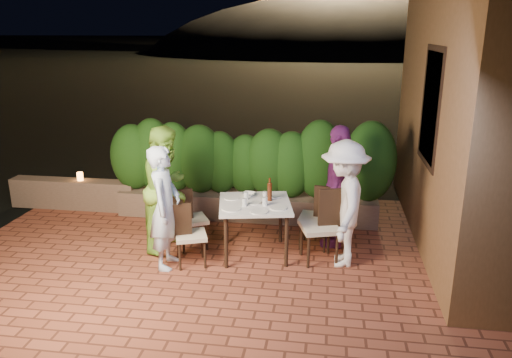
% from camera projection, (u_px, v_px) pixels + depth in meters
% --- Properties ---
extents(ground, '(400.00, 400.00, 0.00)m').
position_uv_depth(ground, '(199.00, 285.00, 6.07)').
color(ground, black).
rests_on(ground, ground).
extents(terrace_floor, '(7.00, 6.00, 0.15)m').
position_uv_depth(terrace_floor, '(208.00, 270.00, 6.56)').
color(terrace_floor, brown).
rests_on(terrace_floor, ground).
extents(building_wall, '(1.60, 5.00, 5.00)m').
position_uv_depth(building_wall, '(490.00, 65.00, 6.72)').
color(building_wall, brown).
rests_on(building_wall, ground).
extents(window_pane, '(0.08, 1.00, 1.40)m').
position_uv_depth(window_pane, '(433.00, 106.00, 6.50)').
color(window_pane, black).
rests_on(window_pane, building_wall).
extents(window_frame, '(0.06, 1.15, 1.55)m').
position_uv_depth(window_frame, '(432.00, 106.00, 6.50)').
color(window_frame, black).
rests_on(window_frame, building_wall).
extents(planter, '(4.20, 0.55, 0.40)m').
position_uv_depth(planter, '(246.00, 205.00, 8.15)').
color(planter, brown).
rests_on(planter, ground).
extents(hedge, '(4.00, 0.70, 1.10)m').
position_uv_depth(hedge, '(246.00, 161.00, 7.94)').
color(hedge, '#183E10').
rests_on(hedge, planter).
extents(parapet, '(2.20, 0.30, 0.50)m').
position_uv_depth(parapet, '(74.00, 194.00, 8.57)').
color(parapet, brown).
rests_on(parapet, ground).
extents(hill, '(52.00, 40.00, 22.00)m').
position_uv_depth(hill, '(336.00, 85.00, 63.72)').
color(hill, black).
rests_on(hill, ground).
extents(dining_table, '(1.11, 1.11, 0.75)m').
position_uv_depth(dining_table, '(255.00, 229.00, 6.75)').
color(dining_table, white).
rests_on(dining_table, ground).
extents(plate_nw, '(0.24, 0.24, 0.01)m').
position_uv_depth(plate_nw, '(231.00, 209.00, 6.40)').
color(plate_nw, white).
rests_on(plate_nw, dining_table).
extents(plate_sw, '(0.21, 0.21, 0.01)m').
position_uv_depth(plate_sw, '(232.00, 198.00, 6.81)').
color(plate_sw, white).
rests_on(plate_sw, dining_table).
extents(plate_ne, '(0.22, 0.22, 0.01)m').
position_uv_depth(plate_ne, '(278.00, 208.00, 6.43)').
color(plate_ne, white).
rests_on(plate_ne, dining_table).
extents(plate_se, '(0.22, 0.22, 0.01)m').
position_uv_depth(plate_se, '(275.00, 196.00, 6.91)').
color(plate_se, white).
rests_on(plate_se, dining_table).
extents(plate_centre, '(0.20, 0.20, 0.01)m').
position_uv_depth(plate_centre, '(254.00, 202.00, 6.64)').
color(plate_centre, white).
rests_on(plate_centre, dining_table).
extents(plate_front, '(0.23, 0.23, 0.01)m').
position_uv_depth(plate_front, '(259.00, 212.00, 6.31)').
color(plate_front, white).
rests_on(plate_front, dining_table).
extents(glass_nw, '(0.06, 0.06, 0.10)m').
position_uv_depth(glass_nw, '(244.00, 202.00, 6.51)').
color(glass_nw, silver).
rests_on(glass_nw, dining_table).
extents(glass_sw, '(0.06, 0.06, 0.10)m').
position_uv_depth(glass_sw, '(246.00, 196.00, 6.76)').
color(glass_sw, silver).
rests_on(glass_sw, dining_table).
extents(glass_ne, '(0.07, 0.07, 0.11)m').
position_uv_depth(glass_ne, '(265.00, 201.00, 6.52)').
color(glass_ne, silver).
rests_on(glass_ne, dining_table).
extents(glass_se, '(0.06, 0.06, 0.11)m').
position_uv_depth(glass_se, '(265.00, 195.00, 6.76)').
color(glass_se, silver).
rests_on(glass_se, dining_table).
extents(beer_bottle, '(0.06, 0.06, 0.32)m').
position_uv_depth(beer_bottle, '(270.00, 189.00, 6.68)').
color(beer_bottle, '#491C0C').
rests_on(beer_bottle, dining_table).
extents(bowl, '(0.19, 0.19, 0.04)m').
position_uv_depth(bowl, '(249.00, 194.00, 6.92)').
color(bowl, white).
rests_on(bowl, dining_table).
extents(chair_left_front, '(0.50, 0.50, 0.85)m').
position_uv_depth(chair_left_front, '(191.00, 234.00, 6.46)').
color(chair_left_front, black).
rests_on(chair_left_front, ground).
extents(chair_left_back, '(0.55, 0.55, 0.87)m').
position_uv_depth(chair_left_back, '(192.00, 218.00, 6.97)').
color(chair_left_back, black).
rests_on(chair_left_back, ground).
extents(chair_right_front, '(0.58, 0.58, 1.00)m').
position_uv_depth(chair_right_front, '(320.00, 226.00, 6.53)').
color(chair_right_front, black).
rests_on(chair_right_front, ground).
extents(chair_right_back, '(0.47, 0.47, 0.90)m').
position_uv_depth(chair_right_back, '(315.00, 216.00, 6.99)').
color(chair_right_back, black).
rests_on(chair_right_back, ground).
extents(diner_blue, '(0.41, 0.60, 1.60)m').
position_uv_depth(diner_blue, '(165.00, 208.00, 6.31)').
color(diner_blue, '#C6DFFF').
rests_on(diner_blue, ground).
extents(diner_green, '(0.78, 0.94, 1.74)m').
position_uv_depth(diner_green, '(167.00, 188.00, 6.84)').
color(diner_green, '#86C23C').
rests_on(diner_green, ground).
extents(diner_white, '(0.62, 1.07, 1.65)m').
position_uv_depth(diner_white, '(344.00, 204.00, 6.37)').
color(diner_white, white).
rests_on(diner_white, ground).
extents(diner_purple, '(0.57, 1.07, 1.74)m').
position_uv_depth(diner_purple, '(338.00, 186.00, 6.95)').
color(diner_purple, '#782873').
rests_on(diner_purple, ground).
extents(parapet_lamp, '(0.10, 0.10, 0.14)m').
position_uv_depth(parapet_lamp, '(80.00, 176.00, 8.45)').
color(parapet_lamp, orange).
rests_on(parapet_lamp, parapet).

